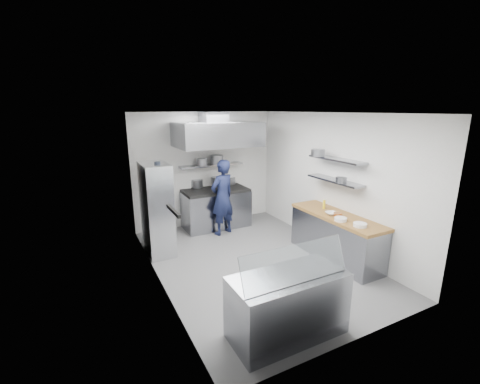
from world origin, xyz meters
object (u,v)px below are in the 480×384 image
chef (222,197)px  display_case (288,305)px  wire_rack (157,209)px  gas_range (216,209)px

chef → display_case: bearing=60.3°
wire_rack → chef: bearing=11.6°
chef → display_case: size_ratio=1.18×
chef → display_case: (-0.70, -3.59, -0.46)m
gas_range → wire_rack: 1.89m
gas_range → wire_rack: bearing=-152.9°
gas_range → display_case: size_ratio=1.07×
wire_rack → gas_range: bearing=27.1°
gas_range → display_case: 4.17m
wire_rack → display_case: 3.42m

